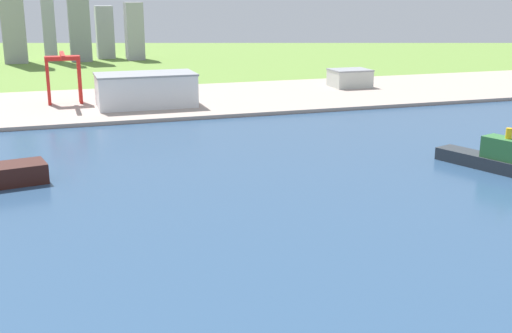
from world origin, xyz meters
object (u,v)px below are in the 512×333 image
(container_barge, at_px, (490,157))
(port_crane_red, at_px, (63,67))
(warehouse_annex, at_px, (350,78))
(warehouse_main, at_px, (146,90))

(container_barge, height_order, port_crane_red, port_crane_red)
(warehouse_annex, bearing_deg, warehouse_main, -166.67)
(container_barge, xyz_separation_m, warehouse_main, (-123.14, 197.90, 7.95))
(port_crane_red, bearing_deg, container_barge, -52.14)
(container_barge, distance_m, port_crane_red, 285.38)
(container_barge, bearing_deg, port_crane_red, 127.86)
(container_barge, height_order, warehouse_annex, container_barge)
(port_crane_red, distance_m, warehouse_main, 59.71)
(container_barge, relative_size, warehouse_annex, 1.50)
(warehouse_main, bearing_deg, port_crane_red, 152.57)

